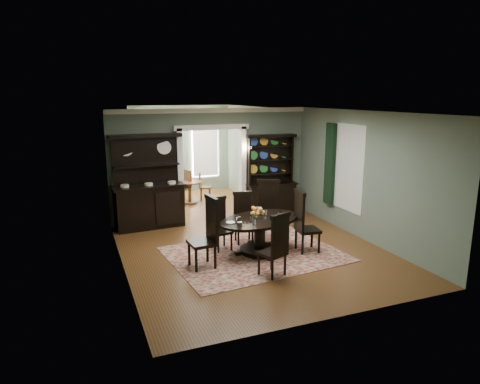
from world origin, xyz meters
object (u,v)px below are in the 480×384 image
object	(u,v)px
dining_table	(260,229)
welsh_dresser	(270,185)
sideboard	(149,195)
parlor_table	(190,189)

from	to	relation	value
dining_table	welsh_dresser	distance (m)	3.20
sideboard	parlor_table	bearing A→B (deg)	47.13
dining_table	sideboard	world-z (taller)	sideboard
dining_table	parlor_table	bearing A→B (deg)	74.25
sideboard	welsh_dresser	xyz separation A→B (m)	(3.46, 0.03, -0.01)
parlor_table	sideboard	bearing A→B (deg)	-128.87
dining_table	welsh_dresser	xyz separation A→B (m)	(1.57, 2.77, 0.29)
welsh_dresser	parlor_table	distance (m)	2.72
welsh_dresser	parlor_table	world-z (taller)	welsh_dresser
dining_table	sideboard	xyz separation A→B (m)	(-1.89, 2.74, 0.30)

